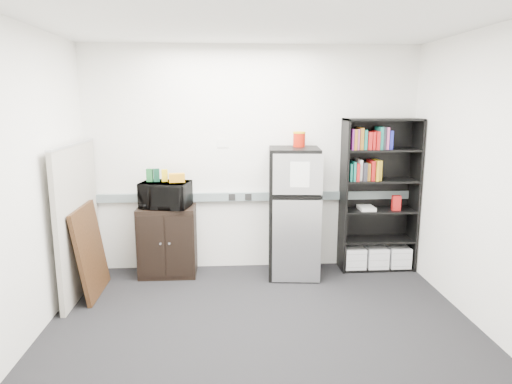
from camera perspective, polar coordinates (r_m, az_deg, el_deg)
floor at (r=4.28m, az=0.86°, el=-17.36°), size 4.00×4.00×0.00m
wall_back at (r=5.54m, az=-0.49°, el=4.06°), size 4.00×0.02×2.70m
wall_right at (r=4.44m, az=27.58°, el=0.92°), size 0.02×3.50×2.70m
wall_left at (r=4.17m, az=-27.63°, el=0.30°), size 0.02×3.50×2.70m
ceiling at (r=3.81m, az=0.99°, el=21.09°), size 4.00×3.50×0.02m
electrical_raceway at (r=5.59m, az=-0.46°, el=-0.56°), size 3.92×0.05×0.10m
wall_note at (r=5.51m, az=-4.15°, el=6.07°), size 0.14×0.00×0.10m
bookshelf at (r=5.73m, az=15.08°, el=-0.54°), size 0.90×0.34×1.85m
cubicle_partition at (r=5.23m, az=-21.35°, el=-3.19°), size 0.06×1.30×1.62m
cabinet at (r=5.54m, az=-11.00°, el=-6.06°), size 0.67×0.45×0.83m
microwave at (r=5.38m, az=-11.25°, el=-0.34°), size 0.61×0.48×0.30m
snack_box_a at (r=5.40m, az=-13.15°, el=2.06°), size 0.07×0.05×0.15m
snack_box_b at (r=5.39m, az=-12.34°, el=2.07°), size 0.08×0.06×0.15m
snack_box_c at (r=5.38m, az=-11.35°, el=2.04°), size 0.08×0.06×0.14m
snack_bag at (r=5.32m, az=-9.86°, el=1.76°), size 0.19×0.12×0.10m
refrigerator at (r=5.38m, az=4.69°, el=-2.60°), size 0.62×0.65×1.52m
coffee_can at (r=5.37m, az=5.42°, el=6.70°), size 0.15×0.15×0.20m
framed_poster at (r=5.21m, az=-19.97°, el=-6.92°), size 0.18×0.75×0.96m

